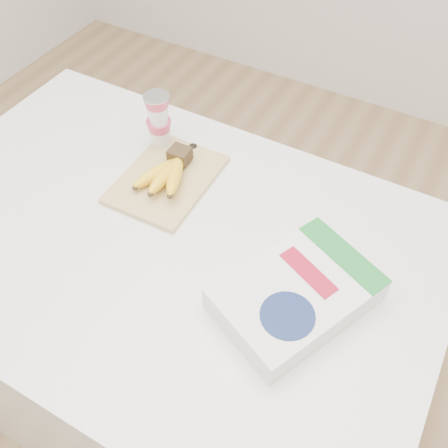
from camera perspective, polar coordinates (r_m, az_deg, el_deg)
name	(u,v)px	position (r m, az deg, el deg)	size (l,w,h in m)	color
room	(128,44)	(0.79, -10.90, 19.53)	(4.00, 4.00, 4.00)	tan
table	(174,336)	(1.46, -5.71, -12.64)	(1.21, 0.81, 0.91)	white
cutting_board	(167,179)	(1.19, -6.55, 5.11)	(0.20, 0.27, 0.01)	#D1BD72
bananas	(168,172)	(1.16, -6.46, 5.96)	(0.12, 0.17, 0.05)	#382816
yogurt_stack	(159,119)	(1.22, -7.50, 11.77)	(0.07, 0.06, 0.15)	white
cereal_box	(296,294)	(0.96, 8.23, -7.97)	(0.30, 0.35, 0.06)	white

